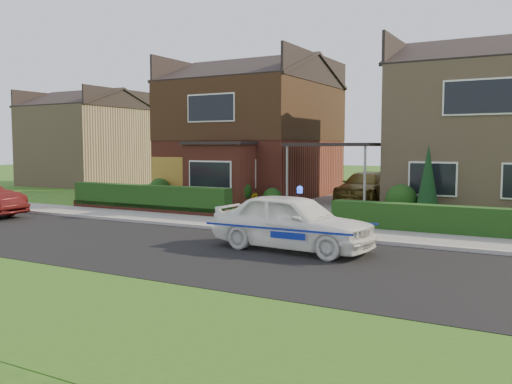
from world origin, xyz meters
The scene contains 24 objects.
ground centered at (0.00, 0.00, 0.00)m, with size 120.00×120.00×0.00m, color #274F15.
road centered at (0.00, 0.00, 0.00)m, with size 60.00×6.00×0.02m, color black.
kerb centered at (0.00, 3.05, 0.06)m, with size 60.00×0.16×0.12m, color #9E9993.
sidewalk centered at (0.00, 4.10, 0.05)m, with size 60.00×2.00×0.10m, color slate.
grass_verge centered at (0.00, -5.00, 0.00)m, with size 60.00×4.00×0.01m, color #274F15.
driveway centered at (0.00, 11.00, 0.06)m, with size 3.80×12.00×0.12m, color #666059.
house_left centered at (-5.78, 13.90, 3.81)m, with size 7.50×9.53×7.25m.
house_right centered at (5.80, 13.99, 3.66)m, with size 7.50×8.06×7.25m.
carport_link centered at (0.00, 10.95, 2.66)m, with size 3.80×3.00×2.77m.
garage_door centered at (-8.25, 9.96, 1.05)m, with size 2.20×0.10×2.10m, color #925D1F.
dwarf_wall centered at (-5.80, 5.30, 0.18)m, with size 7.70×0.25×0.36m, color brown.
hedge_left centered at (-5.80, 5.45, 0.00)m, with size 7.50×0.55×0.90m, color #18320F.
hedge_right centered at (5.80, 5.35, 0.00)m, with size 7.50×0.55×0.80m, color #18320F.
shrub_left_far centered at (-8.50, 9.50, 0.54)m, with size 1.08×1.08×1.08m, color #18320F.
shrub_left_mid centered at (-4.00, 9.30, 0.66)m, with size 1.32×1.32×1.32m, color #18320F.
shrub_left_near centered at (-2.40, 9.60, 0.42)m, with size 0.84×0.84×0.84m, color #18320F.
shrub_right_near centered at (3.20, 9.40, 0.60)m, with size 1.20×1.20×1.20m, color #18320F.
conifer_a centered at (4.20, 9.20, 1.30)m, with size 0.90×0.90×2.60m, color black.
neighbour_left centered at (-20.00, 16.00, 2.60)m, with size 6.50×7.00×5.20m, color #9A7F5E.
police_car centered at (2.50, 1.20, 0.72)m, with size 3.87×4.34×1.60m.
driveway_car centered at (0.64, 12.95, 0.77)m, with size 1.83×4.49×1.30m, color brown.
potted_plant_a centered at (-6.65, 6.92, 0.41)m, with size 0.43×0.29×0.83m, color gray.
potted_plant_b centered at (-2.50, 8.07, 0.37)m, with size 0.40×0.32×0.73m, color gray.
potted_plant_c centered at (-5.82, 7.79, 0.36)m, with size 0.40×0.40×0.72m, color gray.
Camera 1 is at (8.26, -11.11, 2.64)m, focal length 38.00 mm.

